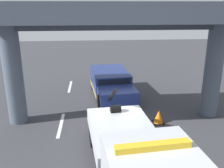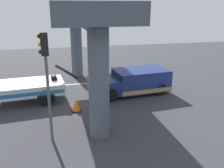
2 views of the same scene
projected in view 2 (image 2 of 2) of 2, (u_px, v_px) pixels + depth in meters
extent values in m
cube|color=#38383D|center=(76.00, 98.00, 15.67)|extent=(60.00, 40.00, 0.10)
cube|color=silver|center=(148.00, 79.00, 19.58)|extent=(2.60, 0.16, 0.01)
cube|color=silver|center=(73.00, 84.00, 18.26)|extent=(2.60, 0.16, 0.01)
cube|color=silver|center=(31.00, 86.00, 14.88)|extent=(4.05, 2.75, 0.55)
cube|color=#196B9E|center=(32.00, 94.00, 13.82)|extent=(3.63, 0.36, 0.20)
cylinder|color=black|center=(67.00, 72.00, 15.33)|extent=(1.42, 0.31, 1.07)
cylinder|color=black|center=(54.00, 78.00, 15.19)|extent=(0.40, 0.48, 0.36)
cylinder|color=black|center=(46.00, 97.00, 14.31)|extent=(1.03, 0.41, 1.00)
cylinder|color=black|center=(44.00, 87.00, 16.19)|extent=(1.03, 0.41, 1.00)
cube|color=navy|center=(141.00, 79.00, 16.39)|extent=(3.65, 2.51, 1.35)
cube|color=navy|center=(104.00, 86.00, 15.66)|extent=(1.92, 2.26, 0.95)
cube|color=black|center=(116.00, 77.00, 15.76)|extent=(0.24, 1.93, 0.59)
cube|color=#9E8451|center=(141.00, 86.00, 16.54)|extent=(3.67, 2.53, 0.28)
cylinder|color=black|center=(111.00, 95.00, 14.93)|extent=(0.86, 0.36, 0.84)
cylinder|color=black|center=(102.00, 86.00, 16.66)|extent=(0.86, 0.36, 0.84)
cylinder|color=black|center=(160.00, 89.00, 15.96)|extent=(0.86, 0.36, 0.84)
cylinder|color=black|center=(147.00, 81.00, 17.69)|extent=(0.86, 0.36, 0.84)
cylinder|color=#4C5666|center=(99.00, 84.00, 10.43)|extent=(0.89, 0.89, 4.88)
cylinder|color=#4C5666|center=(76.00, 47.00, 19.64)|extent=(0.89, 0.89, 4.88)
cube|color=#414956|center=(82.00, 11.00, 14.15)|extent=(3.60, 11.95, 0.90)
cube|color=#353C47|center=(83.00, 22.00, 14.34)|extent=(0.50, 11.55, 0.36)
cylinder|color=#515456|center=(49.00, 100.00, 10.13)|extent=(0.12, 0.12, 3.76)
cube|color=black|center=(44.00, 44.00, 9.41)|extent=(0.28, 0.32, 0.90)
sphere|color=#360605|center=(39.00, 36.00, 9.29)|extent=(0.18, 0.18, 0.18)
sphere|color=gold|center=(40.00, 44.00, 9.38)|extent=(0.18, 0.18, 0.18)
sphere|color=black|center=(41.00, 52.00, 9.47)|extent=(0.18, 0.18, 0.18)
cone|color=orange|center=(76.00, 105.00, 13.62)|extent=(0.50, 0.50, 0.66)
cube|color=black|center=(77.00, 110.00, 13.72)|extent=(0.56, 0.56, 0.03)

